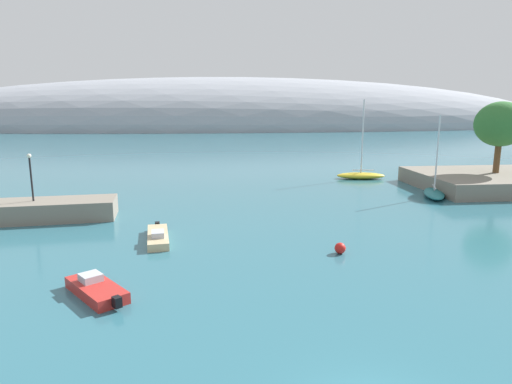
% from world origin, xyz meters
% --- Properties ---
extents(shore_outcrop, '(16.73, 14.02, 1.83)m').
position_xyz_m(shore_outcrop, '(28.10, 37.11, 0.91)').
color(shore_outcrop, gray).
rests_on(shore_outcrop, ground).
extents(tree_clump_shore, '(5.84, 5.84, 8.41)m').
position_xyz_m(tree_clump_shore, '(28.95, 37.50, 7.58)').
color(tree_clump_shore, brown).
rests_on(tree_clump_shore, shore_outcrop).
extents(breakwater_rocks, '(17.56, 5.69, 1.69)m').
position_xyz_m(breakwater_rocks, '(-22.21, 27.13, 0.85)').
color(breakwater_rocks, gray).
rests_on(breakwater_rocks, ground).
extents(distant_ridge, '(301.82, 78.78, 42.61)m').
position_xyz_m(distant_ridge, '(4.26, 184.14, 0.00)').
color(distant_ridge, '#999EA8').
rests_on(distant_ridge, ground).
extents(sailboat_yellow_near_shore, '(6.65, 3.07, 10.54)m').
position_xyz_m(sailboat_yellow_near_shore, '(15.10, 45.51, 0.56)').
color(sailboat_yellow_near_shore, yellow).
rests_on(sailboat_yellow_near_shore, water).
extents(sailboat_teal_mid_mooring, '(4.24, 6.65, 8.81)m').
position_xyz_m(sailboat_teal_mid_mooring, '(19.01, 33.07, 0.47)').
color(sailboat_teal_mid_mooring, '#1E6B70').
rests_on(sailboat_teal_mid_mooring, water).
extents(motorboat_sand_foreground, '(2.11, 5.83, 0.96)m').
position_xyz_m(motorboat_sand_foreground, '(-9.07, 20.11, 0.33)').
color(motorboat_sand_foreground, '#C6B284').
rests_on(motorboat_sand_foreground, water).
extents(motorboat_red_alongside_breakwater, '(3.96, 4.50, 1.00)m').
position_xyz_m(motorboat_red_alongside_breakwater, '(-11.24, 10.83, 0.34)').
color(motorboat_red_alongside_breakwater, red).
rests_on(motorboat_red_alongside_breakwater, water).
extents(mooring_buoy_red, '(0.75, 0.75, 0.75)m').
position_xyz_m(mooring_buoy_red, '(3.46, 15.95, 0.38)').
color(mooring_buoy_red, red).
rests_on(mooring_buoy_red, water).
extents(harbor_lamp_post, '(0.36, 0.36, 4.09)m').
position_xyz_m(harbor_lamp_post, '(-20.37, 27.34, 4.23)').
color(harbor_lamp_post, black).
rests_on(harbor_lamp_post, breakwater_rocks).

